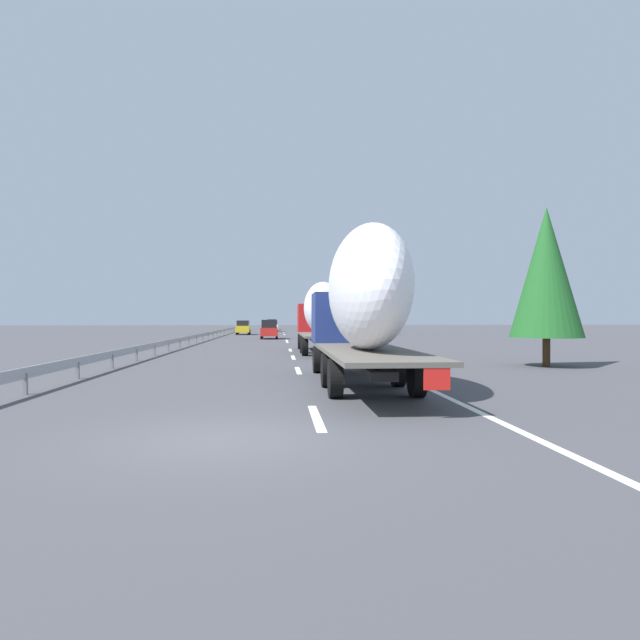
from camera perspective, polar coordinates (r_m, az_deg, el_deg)
The scene contains 24 objects.
ground_plane at distance 50.01m, azimuth -5.39°, elevation -2.26°, with size 260.00×260.00×0.00m, color #424247.
lane_stripe_0 at distance 12.17m, azimuth -0.37°, elevation -9.82°, with size 3.20×0.20×0.01m, color white.
lane_stripe_1 at distance 22.94m, azimuth -2.22°, elevation -5.11°, with size 3.20×0.20×0.01m, color white.
lane_stripe_2 at distance 30.56m, azimuth -2.73°, elevation -3.80°, with size 3.20×0.20×0.01m, color white.
lane_stripe_3 at distance 37.66m, azimuth -3.02°, elevation -3.05°, with size 3.20×0.20×0.01m, color white.
lane_stripe_4 at distance 50.52m, azimuth -3.33°, elevation -2.23°, with size 3.20×0.20×0.01m, color white.
lane_stripe_5 at distance 53.84m, azimuth -3.39°, elevation -2.08°, with size 3.20×0.20×0.01m, color white.
lane_stripe_6 at distance 73.46m, azimuth -3.62°, elevation -1.48°, with size 3.20×0.20×0.01m, color white.
lane_stripe_7 at distance 83.67m, azimuth -3.70°, elevation -1.28°, with size 3.20×0.20×0.01m, color white.
lane_stripe_8 at distance 82.14m, azimuth -3.69°, elevation -1.31°, with size 3.20×0.20×0.01m, color white.
lane_stripe_9 at distance 101.76m, azimuth -3.80°, elevation -1.03°, with size 3.20×0.20×0.01m, color white.
edge_line_right at distance 55.18m, azimuth 0.44°, elevation -2.03°, with size 110.00×0.20×0.01m, color white.
truck_lead at distance 34.41m, azimuth 0.10°, elevation 0.63°, with size 12.79×2.55×4.25m.
truck_trailing at distance 17.50m, azimuth 4.33°, elevation 2.06°, with size 12.78×2.55×4.83m.
car_silver_hatch at distance 103.61m, azimuth -4.86°, elevation -0.47°, with size 4.33×1.87×1.95m.
car_white_van at distance 90.97m, azimuth -4.81°, elevation -0.60°, with size 4.04×1.76×1.77m.
car_red_compact at distance 58.49m, azimuth -5.15°, elevation -0.95°, with size 4.18×1.75×1.97m.
car_yellow_coupe at distance 74.16m, azimuth -7.76°, elevation -0.75°, with size 4.77×1.73×1.85m.
road_sign at distance 53.06m, azimuth 1.93°, elevation 0.45°, with size 0.10×0.90×3.46m.
tree_0 at distance 71.77m, azimuth 5.37°, elevation 1.40°, with size 3.38×3.38×5.68m.
tree_1 at distance 86.13m, azimuth 2.81°, elevation 1.07°, with size 2.42×2.42×5.62m.
tree_2 at distance 26.70m, azimuth 21.91°, elevation 4.50°, with size 3.14×3.14×7.01m.
tree_3 at distance 73.47m, azimuth 5.15°, elevation 1.99°, with size 2.54×2.54×7.41m.
guardrail_median at distance 53.44m, azimuth -11.77°, elevation -1.49°, with size 94.00×0.10×0.76m.
Camera 1 is at (-9.96, -0.99, 2.11)m, focal length 31.68 mm.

